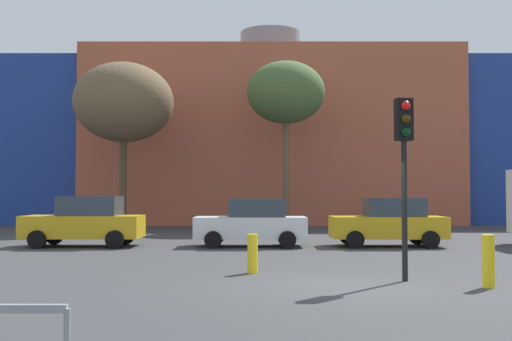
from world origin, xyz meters
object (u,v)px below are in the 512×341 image
Objects in this scene: bollard_yellow_0 at (251,254)px; bollard_yellow_1 at (487,261)px; bare_tree_0 at (284,93)px; parked_car_3 at (388,222)px; parked_car_1 at (84,221)px; parked_car_2 at (251,222)px; bare_tree_1 at (122,103)px; traffic_light_island at (403,146)px.

bollard_yellow_1 is at bearing -25.73° from bollard_yellow_0.
bare_tree_0 is at bearing 98.61° from bollard_yellow_1.
parked_car_3 is 8.66m from bollard_yellow_0.
bare_tree_0 is (7.53, 10.35, 6.20)m from parked_car_1.
bollard_yellow_1 reaches higher than bollard_yellow_0.
bollard_yellow_0 is at bearing 129.12° from parked_car_1.
parked_car_2 is 0.99× the size of parked_car_3.
parked_car_3 is at bearing -180.00° from parked_car_1.
parked_car_3 reaches higher than bollard_yellow_1.
parked_car_1 is 1.04× the size of parked_car_2.
parked_car_2 is 12.20m from bare_tree_0.
bollard_yellow_1 is at bearing -59.52° from bare_tree_1.
parked_car_1 is at bearing 129.12° from bollard_yellow_0.
parked_car_2 is 0.45× the size of bare_tree_1.
parked_car_1 is 4.49× the size of bollard_yellow_0.
bare_tree_1 is at bearing -175.98° from bare_tree_0.
bare_tree_0 is (-3.10, 10.35, 6.22)m from parked_car_3.
bollard_yellow_1 is at bearing -81.39° from bare_tree_0.
parked_car_1 is 1.05× the size of traffic_light_island.
bollard_yellow_1 is at bearing 89.42° from parked_car_3.
parked_car_2 is 1.00× the size of traffic_light_island.
parked_car_1 reaches higher than parked_car_2.
bollard_yellow_1 is at bearing 138.00° from parked_car_1.
bare_tree_1 is at bearing -55.79° from parked_car_2.
bollard_yellow_0 is (5.89, -7.25, -0.42)m from parked_car_1.
parked_car_2 reaches higher than bollard_yellow_1.
parked_car_3 reaches higher than parked_car_2.
parked_car_1 is 11.29m from bare_tree_1.
traffic_light_island is at bearing 136.74° from parked_car_1.
parked_car_3 is at bearing -180.00° from parked_car_2.
bollard_yellow_1 is (4.64, -2.23, 0.07)m from bollard_yellow_0.
parked_car_3 is 0.45× the size of bare_tree_0.
parked_car_1 is 14.22m from bare_tree_0.
parked_car_1 is 3.90× the size of bollard_yellow_1.
traffic_light_island is (9.12, -8.58, 1.97)m from parked_car_1.
bollard_yellow_1 is (4.69, -9.48, -0.32)m from parked_car_2.
parked_car_1 is 0.46× the size of bare_tree_0.
bare_tree_1 reaches higher than traffic_light_island.
bare_tree_1 is (-11.42, 9.76, 5.64)m from parked_car_3.
bare_tree_0 is 8.36m from bare_tree_1.
traffic_light_island is at bearing 110.90° from parked_car_2.
traffic_light_island reaches higher than parked_car_2.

